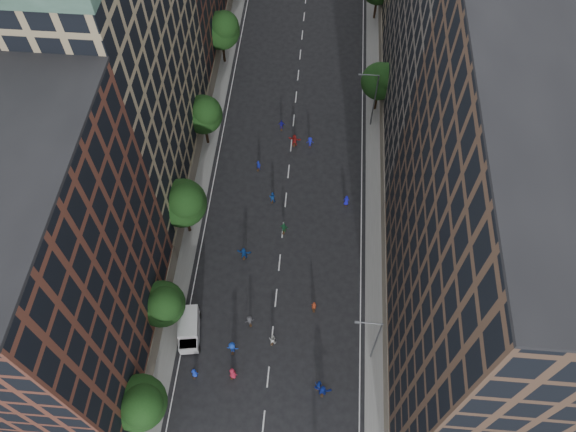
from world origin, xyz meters
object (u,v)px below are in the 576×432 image
object	(u,v)px
streetlamp_near	(374,339)
skater_2	(319,384)
streetlamp_far	(373,98)
skater_0	(194,373)
cargo_van	(189,329)

from	to	relation	value
streetlamp_near	skater_2	xyz separation A→B (m)	(-5.12, -3.59, -4.38)
streetlamp_far	skater_0	size ratio (longest dim) A/B	5.85
skater_0	skater_2	xyz separation A→B (m)	(12.80, -0.16, 0.02)
skater_2	streetlamp_far	bearing A→B (deg)	-78.95
streetlamp_near	skater_2	world-z (taller)	streetlamp_near
streetlamp_far	streetlamp_near	bearing A→B (deg)	-90.00
cargo_van	skater_0	size ratio (longest dim) A/B	3.19
streetlamp_near	skater_0	world-z (taller)	streetlamp_near
streetlamp_far	skater_2	world-z (taller)	streetlamp_far
streetlamp_far	skater_2	bearing A→B (deg)	-97.97
streetlamp_near	streetlamp_far	distance (m)	33.00
skater_2	streetlamp_near	bearing A→B (deg)	-125.95
skater_0	streetlamp_far	bearing A→B (deg)	-107.53
streetlamp_near	streetlamp_far	world-z (taller)	same
streetlamp_near	skater_0	bearing A→B (deg)	-169.18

